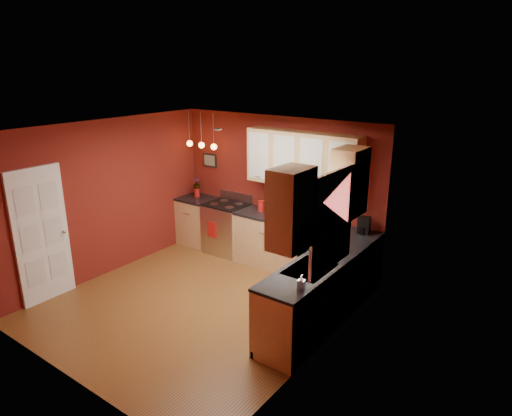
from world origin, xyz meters
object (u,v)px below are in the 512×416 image
Objects in this scene: gas_range at (227,228)px; red_canister at (261,206)px; sink at (310,270)px; coffee_maker at (364,226)px; soap_pump at (301,282)px.

red_canister is at bearing 4.23° from gas_range.
sink is 1.59m from coffee_maker.
sink reaches higher than gas_range.
sink is (2.62, -1.50, 0.43)m from gas_range.
coffee_maker is (1.92, 0.03, 0.02)m from red_canister.
coffee_maker is (0.04, 1.59, 0.15)m from sink.
soap_pump is (2.07, -2.11, -0.01)m from red_canister.
red_canister is 1.92m from coffee_maker.
gas_range is 6.10× the size of soap_pump.
sink is at bearing -99.89° from coffee_maker.
coffee_maker reaches higher than red_canister.
coffee_maker is 1.45× the size of soap_pump.
coffee_maker reaches higher than gas_range.
red_canister is 1.05× the size of soap_pump.
red_canister is at bearing 140.35° from sink.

